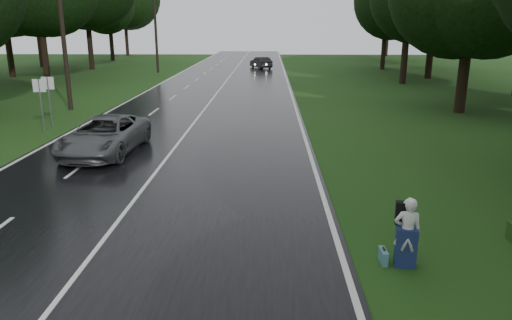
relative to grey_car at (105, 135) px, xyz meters
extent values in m
plane|color=#1D4113|center=(2.68, -10.19, -0.80)|extent=(160.00, 160.00, 0.00)
cube|color=black|center=(2.68, 9.81, -0.78)|extent=(12.00, 140.00, 0.04)
cube|color=silver|center=(2.68, 9.81, -0.75)|extent=(0.12, 140.00, 0.01)
imported|color=#4B4E50|center=(0.00, 0.00, 0.00)|extent=(2.81, 5.58, 1.51)
imported|color=black|center=(5.74, 40.62, -0.08)|extent=(2.93, 4.35, 1.36)
imported|color=silver|center=(9.83, -9.32, 0.01)|extent=(0.64, 0.47, 1.62)
cube|color=navy|center=(9.83, -9.32, -0.34)|extent=(0.50, 0.37, 0.91)
cube|color=black|center=(9.79, -9.09, 0.37)|extent=(0.39, 0.25, 0.52)
cube|color=teal|center=(9.38, -9.20, -0.64)|extent=(0.13, 0.45, 0.32)
camera|label=1|loc=(6.78, -19.01, 4.39)|focal=33.43mm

